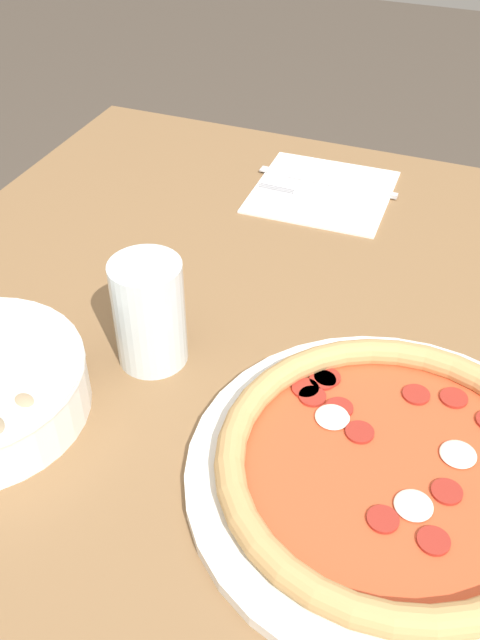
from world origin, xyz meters
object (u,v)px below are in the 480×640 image
knife (333,183)px  glass (149,313)px  fork (318,199)px  pizza (394,469)px

knife → glass: size_ratio=1.76×
fork → glass: glass is taller
fork → glass: 0.37m
knife → glass: 0.43m
fork → glass: bearing=81.5°
pizza → fork: pizza is taller
pizza → glass: 0.28m
fork → knife: (0.05, -0.01, -0.00)m
fork → knife: size_ratio=0.85×
pizza → glass: size_ratio=3.08×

